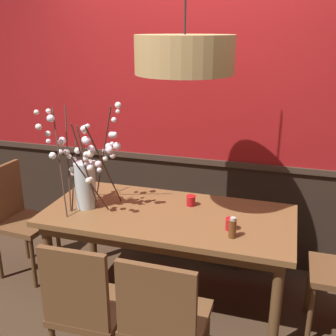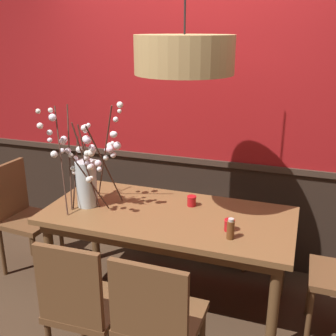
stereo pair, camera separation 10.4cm
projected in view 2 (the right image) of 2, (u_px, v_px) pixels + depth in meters
ground_plane at (168, 297)px, 3.22m from camera, size 24.00×24.00×0.00m
back_wall at (198, 104)px, 3.45m from camera, size 5.30×0.14×2.83m
dining_table at (168, 223)px, 3.01m from camera, size 1.81×0.85×0.73m
chair_near_side_left at (82, 303)px, 2.35m from camera, size 0.42×0.44×0.93m
chair_far_side_right at (232, 202)px, 3.68m from camera, size 0.48×0.43×0.95m
chair_far_side_left at (167, 193)px, 3.90m from camera, size 0.49×0.43×0.93m
chair_near_side_right at (157, 318)px, 2.21m from camera, size 0.45×0.43×0.92m
chair_head_west_end at (22, 212)px, 3.46m from camera, size 0.44×0.43×0.95m
vase_with_blossoms at (87, 174)px, 3.01m from camera, size 0.56×0.51×0.77m
candle_holder_nearer_center at (229, 225)px, 2.71m from camera, size 0.07×0.07×0.08m
candle_holder_nearer_edge at (192, 201)px, 3.09m from camera, size 0.07×0.07×0.08m
condiment_bottle at (231, 229)px, 2.60m from camera, size 0.05×0.05×0.14m
pendant_lamp at (184, 55)px, 2.55m from camera, size 0.63×0.63×1.10m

